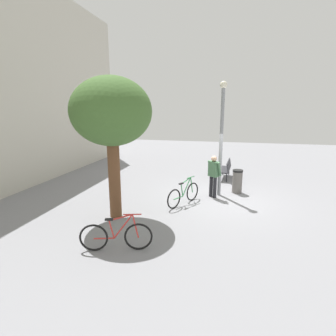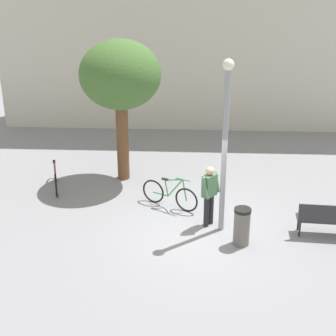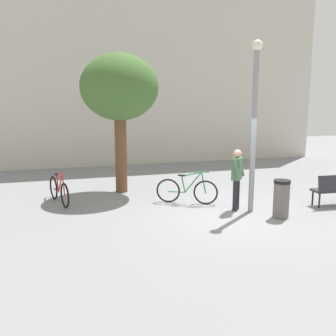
{
  "view_description": "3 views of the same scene",
  "coord_description": "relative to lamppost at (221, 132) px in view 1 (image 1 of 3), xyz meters",
  "views": [
    {
      "loc": [
        -10.02,
        -0.28,
        3.48
      ],
      "look_at": [
        -0.97,
        1.87,
        1.35
      ],
      "focal_mm": 28.13,
      "sensor_mm": 36.0,
      "label": 1
    },
    {
      "loc": [
        -0.33,
        -11.63,
        6.61
      ],
      "look_at": [
        -1.01,
        1.41,
        1.15
      ],
      "focal_mm": 54.01,
      "sensor_mm": 36.0,
      "label": 2
    },
    {
      "loc": [
        -4.45,
        -8.72,
        2.97
      ],
      "look_at": [
        -1.33,
        1.96,
        0.95
      ],
      "focal_mm": 40.13,
      "sensor_mm": 36.0,
      "label": 3
    }
  ],
  "objects": [
    {
      "name": "bicycle_green",
      "position": [
        -1.41,
        1.21,
        -2.19
      ],
      "size": [
        1.62,
        0.89,
        0.97
      ],
      "color": "black",
      "rests_on": "ground_plane"
    },
    {
      "name": "person_by_lamppost",
      "position": [
        -0.33,
        0.22,
        -1.6
      ],
      "size": [
        0.55,
        0.6,
        1.67
      ],
      "color": "#232328",
      "rests_on": "ground_plane"
    },
    {
      "name": "lamppost",
      "position": [
        0.0,
        0.0,
        0.0
      ],
      "size": [
        0.28,
        0.28,
        4.47
      ],
      "color": "gray",
      "rests_on": "ground_plane"
    },
    {
      "name": "building_facade",
      "position": [
        -0.46,
        9.24,
        1.97
      ],
      "size": [
        16.42,
        2.0,
        9.08
      ],
      "primitive_type": "cube",
      "color": "beige",
      "rests_on": "ground_plane"
    },
    {
      "name": "trash_bin",
      "position": [
        0.46,
        -0.72,
        -2.07
      ],
      "size": [
        0.42,
        0.42,
        0.98
      ],
      "color": "#66605B",
      "rests_on": "ground_plane"
    },
    {
      "name": "plaza_tree",
      "position": [
        -2.99,
        3.19,
        0.75
      ],
      "size": [
        2.47,
        2.47,
        4.43
      ],
      "color": "brown",
      "rests_on": "ground_plane"
    },
    {
      "name": "ground_plane",
      "position": [
        -0.46,
        -0.07,
        -2.57
      ],
      "size": [
        36.0,
        36.0,
        0.0
      ],
      "primitive_type": "plane",
      "color": "gray"
    },
    {
      "name": "park_bench",
      "position": [
        2.71,
        -0.24,
        -2.02
      ],
      "size": [
        1.63,
        0.58,
        0.92
      ],
      "color": "#2D2D33",
      "rests_on": "ground_plane"
    },
    {
      "name": "bicycle_red",
      "position": [
        -4.97,
        2.27,
        -2.19
      ],
      "size": [
        0.55,
        1.75,
        0.97
      ],
      "color": "black",
      "rests_on": "ground_plane"
    }
  ]
}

